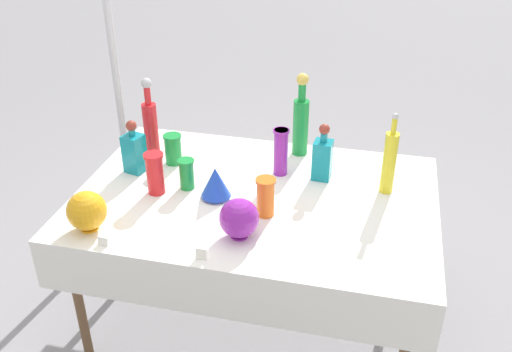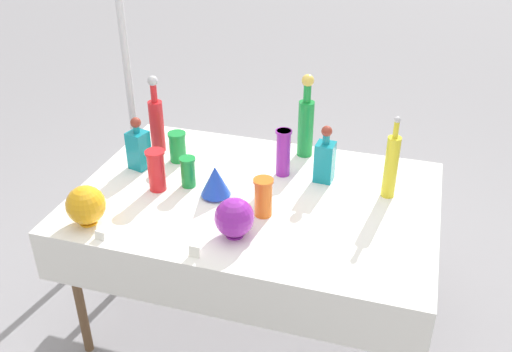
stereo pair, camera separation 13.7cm
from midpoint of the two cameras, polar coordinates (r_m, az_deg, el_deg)
ground_plane at (r=3.12m, az=1.29°, el=-13.81°), size 40.00×40.00×0.00m
display_table at (r=2.65m, az=1.30°, el=-3.19°), size 1.65×1.13×0.76m
tall_bottle_0 at (r=3.00m, az=-8.64°, el=5.46°), size 0.07×0.07×0.41m
tall_bottle_1 at (r=2.93m, az=6.35°, el=5.38°), size 0.08×0.08×0.44m
tall_bottle_2 at (r=2.65m, az=14.82°, el=1.05°), size 0.06×0.06×0.40m
square_decanter_0 at (r=2.74m, az=8.33°, el=1.69°), size 0.09×0.09×0.29m
square_decanter_1 at (r=2.87m, az=-10.34°, el=2.82°), size 0.11×0.11×0.27m
slender_vase_0 at (r=2.69m, az=-5.38°, el=0.50°), size 0.08×0.08×0.15m
slender_vase_1 at (r=2.76m, az=4.17°, el=2.44°), size 0.08×0.08×0.24m
slender_vase_2 at (r=2.66m, az=-8.50°, el=0.66°), size 0.09×0.09×0.20m
slender_vase_3 at (r=2.91m, az=-6.53°, el=2.99°), size 0.09×0.09×0.16m
slender_vase_4 at (r=2.46m, az=2.33°, el=-2.04°), size 0.09×0.09×0.18m
fluted_vase_0 at (r=2.60m, az=-2.58°, el=-0.53°), size 0.14×0.14×0.15m
round_bowl_0 at (r=2.49m, az=-15.16°, el=-2.85°), size 0.17×0.17×0.18m
round_bowl_1 at (r=2.33m, az=-0.50°, el=-4.21°), size 0.17×0.17×0.17m
price_tag_left at (r=2.26m, az=-4.48°, el=-7.60°), size 0.05×0.02×0.05m
price_tag_center at (r=2.42m, az=-13.81°, el=-5.85°), size 0.05×0.02×0.04m
cardboard_box_behind_left at (r=3.84m, az=1.16°, el=-0.82°), size 0.53×0.52×0.45m
canopy_pole at (r=3.50m, az=-11.62°, el=10.07°), size 0.18×0.18×2.52m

